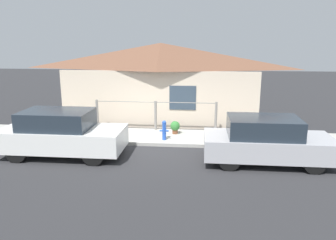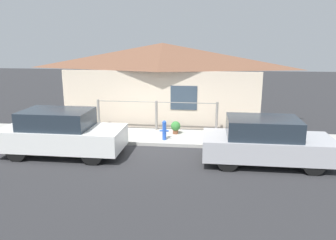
{
  "view_description": "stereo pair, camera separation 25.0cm",
  "coord_description": "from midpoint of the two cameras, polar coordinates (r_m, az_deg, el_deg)",
  "views": [
    {
      "loc": [
        1.79,
        -10.89,
        3.66
      ],
      "look_at": [
        0.65,
        0.3,
        0.9
      ],
      "focal_mm": 35.0,
      "sensor_mm": 36.0,
      "label": 1
    },
    {
      "loc": [
        2.04,
        -10.86,
        3.66
      ],
      "look_at": [
        0.65,
        0.3,
        0.9
      ],
      "focal_mm": 35.0,
      "sensor_mm": 36.0,
      "label": 2
    }
  ],
  "objects": [
    {
      "name": "sidewalk",
      "position": [
        12.52,
        -3.25,
        -2.94
      ],
      "size": [
        24.0,
        1.93,
        0.12
      ],
      "color": "#B2AFA8",
      "rests_on": "ground_plane"
    },
    {
      "name": "fire_hydrant",
      "position": [
        11.84,
        -1.27,
        -1.71
      ],
      "size": [
        0.33,
        0.15,
        0.72
      ],
      "color": "blue",
      "rests_on": "sidewalk"
    },
    {
      "name": "potted_plant_near_hydrant",
      "position": [
        12.63,
        0.67,
        -1.16
      ],
      "size": [
        0.37,
        0.37,
        0.5
      ],
      "color": "brown",
      "rests_on": "sidewalk"
    },
    {
      "name": "potted_plant_by_fence",
      "position": [
        13.29,
        -15.61,
        -0.95
      ],
      "size": [
        0.37,
        0.37,
        0.53
      ],
      "color": "#9E5638",
      "rests_on": "sidewalk"
    },
    {
      "name": "car_left",
      "position": [
        11.04,
        -18.67,
        -2.26
      ],
      "size": [
        3.9,
        1.64,
        1.5
      ],
      "rotation": [
        0.0,
        0.0,
        0.0
      ],
      "color": "white",
      "rests_on": "ground_plane"
    },
    {
      "name": "car_right",
      "position": [
        10.25,
        16.07,
        -3.52
      ],
      "size": [
        3.8,
        1.62,
        1.42
      ],
      "rotation": [
        0.0,
        0.0,
        -0.0
      ],
      "color": "#B7B7BC",
      "rests_on": "ground_plane"
    },
    {
      "name": "ground_plane",
      "position": [
        11.63,
        -3.98,
        -4.58
      ],
      "size": [
        60.0,
        60.0,
        0.0
      ],
      "primitive_type": "plane",
      "color": "#2D2D30"
    },
    {
      "name": "fence",
      "position": [
        13.12,
        -2.74,
        1.05
      ],
      "size": [
        4.9,
        0.1,
        1.18
      ],
      "color": "gray",
      "rests_on": "sidewalk"
    },
    {
      "name": "house",
      "position": [
        14.49,
        -1.83,
        10.36
      ],
      "size": [
        8.75,
        2.23,
        3.54
      ],
      "color": "beige",
      "rests_on": "ground_plane"
    }
  ]
}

